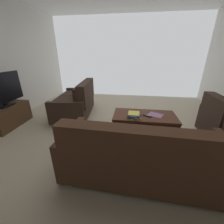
# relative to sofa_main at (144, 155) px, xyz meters

# --- Properties ---
(ground_plane) EXTENTS (5.40, 5.58, 0.01)m
(ground_plane) POSITION_rel_sofa_main_xyz_m (0.40, -1.18, -0.37)
(ground_plane) COLOR #B7A88E
(sofa_main) EXTENTS (2.01, 0.88, 0.85)m
(sofa_main) POSITION_rel_sofa_main_xyz_m (0.00, 0.00, 0.00)
(sofa_main) COLOR black
(sofa_main) RESTS_ON ground
(loveseat_near) EXTENTS (0.96, 1.49, 0.88)m
(loveseat_near) POSITION_rel_sofa_main_xyz_m (1.54, -1.82, 0.00)
(loveseat_near) COLOR black
(loveseat_near) RESTS_ON ground
(coffee_table) EXTENTS (1.18, 0.61, 0.41)m
(coffee_table) POSITION_rel_sofa_main_xyz_m (-0.09, -1.12, -0.02)
(coffee_table) COLOR #4C2819
(coffee_table) RESTS_ON ground
(tv_stand) EXTENTS (0.42, 0.92, 0.47)m
(tv_stand) POSITION_rel_sofa_main_xyz_m (2.80, -1.03, -0.13)
(tv_stand) COLOR #4C331E
(tv_stand) RESTS_ON ground
(flat_tv) EXTENTS (0.21, 1.06, 0.68)m
(flat_tv) POSITION_rel_sofa_main_xyz_m (2.79, -1.03, 0.46)
(flat_tv) COLOR black
(flat_tv) RESTS_ON tv_stand
(book_stack) EXTENTS (0.26, 0.33, 0.07)m
(book_stack) POSITION_rel_sofa_main_xyz_m (0.11, -1.00, 0.08)
(book_stack) COLOR #E0CC4C
(book_stack) RESTS_ON coffee_table
(tv_remote) EXTENTS (0.16, 0.13, 0.02)m
(tv_remote) POSITION_rel_sofa_main_xyz_m (-0.13, -1.05, 0.05)
(tv_remote) COLOR black
(tv_remote) RESTS_ON coffee_table
(loose_magazine) EXTENTS (0.34, 0.32, 0.01)m
(loose_magazine) POSITION_rel_sofa_main_xyz_m (-0.29, -1.13, 0.05)
(loose_magazine) COLOR #996699
(loose_magazine) RESTS_ON coffee_table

